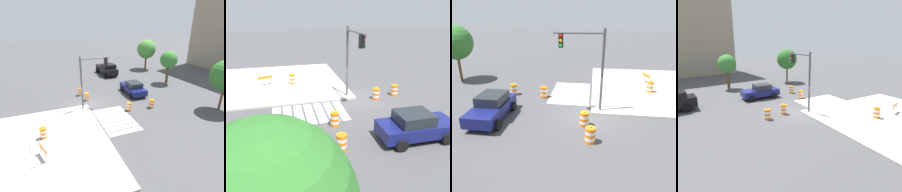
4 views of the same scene
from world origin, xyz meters
TOP-DOWN VIEW (x-y plane):
  - ground_plane at (0.00, 0.00)m, footprint 120.00×120.00m
  - sidewalk_corner at (6.00, -6.00)m, footprint 12.00×12.00m
  - crosswalk_stripes at (4.00, 1.80)m, footprint 5.10×3.20m
  - sports_car at (-1.31, 6.44)m, footprint 4.32×2.18m
  - traffic_barrel_near_corner at (-1.54, 0.40)m, footprint 0.56×0.56m
  - traffic_barrel_crosswalk_end at (-3.36, 0.00)m, footprint 0.56×0.56m
  - traffic_barrel_median_near at (2.97, 6.47)m, footprint 0.56×0.56m
  - traffic_barrel_median_far at (2.70, 3.86)m, footprint 0.56×0.56m
  - traffic_barrel_on_sidewalk at (4.74, -4.84)m, footprint 0.56×0.56m
  - construction_barricade at (7.23, -5.12)m, footprint 1.41×1.11m
  - traffic_light_pole at (0.52, 0.54)m, footprint 0.53×3.29m
  - street_tree_streetside_near at (6.05, 12.97)m, footprint 3.21×3.21m

SIDE VIEW (x-z plane):
  - ground_plane at x=0.00m, z-range 0.00..0.00m
  - crosswalk_stripes at x=4.00m, z-range 0.00..0.02m
  - sidewalk_corner at x=6.00m, z-range 0.00..0.15m
  - traffic_barrel_near_corner at x=-1.54m, z-range -0.06..0.96m
  - traffic_barrel_crosswalk_end at x=-3.36m, z-range -0.06..0.96m
  - traffic_barrel_median_near at x=2.97m, z-range -0.06..0.96m
  - traffic_barrel_median_far at x=2.70m, z-range -0.06..0.96m
  - traffic_barrel_on_sidewalk at x=4.74m, z-range 0.09..1.11m
  - construction_barricade at x=7.23m, z-range 0.22..1.22m
  - sports_car at x=-1.31m, z-range 0.00..1.63m
  - street_tree_streetside_near at x=6.05m, z-range 1.06..6.40m
  - traffic_light_pole at x=0.52m, z-range 1.16..6.66m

